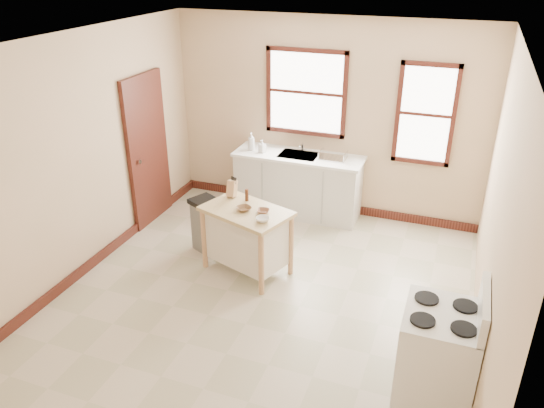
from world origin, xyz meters
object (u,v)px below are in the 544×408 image
Objects in this scene: soap_bottle_a at (251,141)px; bowl_b at (263,211)px; kitchen_island at (247,240)px; bowl_a at (244,209)px; dish_rack at (333,155)px; knife_block at (232,189)px; gas_stove at (439,342)px; bowl_c at (263,219)px; soap_bottle_b at (262,146)px; pepper_grinder at (247,195)px; trash_bin at (207,225)px.

soap_bottle_a is 1.87m from bowl_b.
kitchen_island is 6.98× the size of bowl_b.
bowl_a is (0.60, -1.69, -0.20)m from soap_bottle_a.
soap_bottle_a is 0.71× the size of dish_rack.
gas_stove is (2.61, -1.54, -0.37)m from knife_block.
soap_bottle_b is at bearing 111.48° from bowl_c.
dish_rack is at bearing 119.89° from gas_stove.
soap_bottle_b is at bearing 133.53° from gas_stove.
kitchen_island is at bearing 144.21° from bowl_c.
soap_bottle_b is 0.18× the size of kitchen_island.
knife_block is at bearing -146.06° from dish_rack.
soap_bottle_a is 1.41× the size of soap_bottle_b.
pepper_grinder is 0.88× the size of bowl_a.
gas_stove is (2.93, -2.93, -0.49)m from soap_bottle_a.
soap_bottle_a is 1.54m from pepper_grinder.
bowl_c is (-0.30, -1.95, -0.11)m from dish_rack.
knife_block is 0.59m from bowl_b.
gas_stove is at bearing -84.99° from dish_rack.
bowl_a is (0.42, -1.65, -0.16)m from soap_bottle_b.
knife_block is 0.76m from bowl_c.
dish_rack is (1.20, 0.08, -0.08)m from soap_bottle_a.
bowl_c is at bearing -70.22° from bowl_b.
knife_block is at bearing 168.23° from pepper_grinder.
bowl_c is at bearing -78.09° from soap_bottle_a.
bowl_b is at bearing -37.44° from pepper_grinder.
trash_bin is at bearing -106.58° from soap_bottle_a.
pepper_grinder is at bearing 142.56° from bowl_b.
pepper_grinder is 2.85m from gas_stove.
pepper_grinder is 0.27m from bowl_a.
pepper_grinder is at bearing 105.26° from bowl_a.
dish_rack is 1.87m from bowl_a.
knife_block is 0.22m from pepper_grinder.
soap_bottle_a is at bearing 104.51° from knife_block.
soap_bottle_a reaches higher than trash_bin.
pepper_grinder is 0.13× the size of gas_stove.
bowl_b is 0.13× the size of gas_stove.
knife_block is at bearing 24.89° from trash_bin.
bowl_a is 0.24× the size of trash_bin.
pepper_grinder is (-0.67, -1.51, -0.06)m from dish_rack.
soap_bottle_a is 0.19m from soap_bottle_b.
trash_bin is at bearing 174.92° from pepper_grinder.
trash_bin is (-0.25, -1.35, -0.66)m from soap_bottle_b.
dish_rack is at bearing 90.18° from kitchen_island.
trash_bin is (-0.59, 0.05, -0.55)m from pepper_grinder.
soap_bottle_a reaches higher than pepper_grinder.
bowl_c is 1.19m from trash_bin.
soap_bottle_a is 0.26× the size of kitchen_island.
knife_block reaches higher than bowl_a.
bowl_a is 0.15× the size of gas_stove.
gas_stove is at bearing -1.15° from trash_bin.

